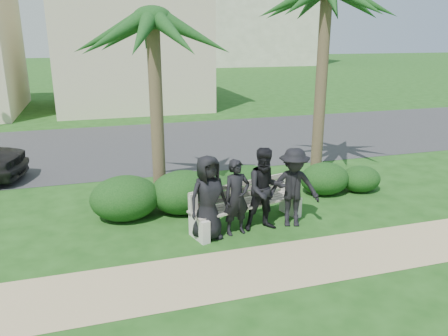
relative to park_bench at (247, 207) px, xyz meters
The scene contains 17 objects.
ground 0.51m from the park_bench, ahead, with size 160.00×160.00×0.00m, color #1A4413.
footpath 1.90m from the park_bench, 80.75° to the right, with size 30.00×1.60×0.01m, color tan.
asphalt_street 7.99m from the park_bench, 87.86° to the left, with size 160.00×8.00×0.01m, color #2D2D30.
stucco_bldg_right 18.28m from the park_bench, 92.24° to the left, with size 8.40×8.40×7.30m.
park_bench is the anchor object (origin of this frame).
man_a 1.15m from the park_bench, 158.49° to the right, with size 0.85×0.56×1.75m, color black.
man_b 0.63m from the park_bench, 137.02° to the right, with size 0.58×0.38×1.60m, color black.
man_c 0.64m from the park_bench, 47.44° to the right, with size 0.87×0.68×1.79m, color black.
man_d 1.08m from the park_bench, 17.47° to the right, with size 1.12×0.64×1.73m, color black.
hedge_a 2.69m from the park_bench, 149.33° to the left, with size 1.28×1.06×0.83m, color #0E330F.
hedge_b 2.76m from the park_bench, 154.99° to the left, with size 1.55×1.28×1.01m, color #0E330F.
hedge_c 1.31m from the park_bench, 106.01° to the left, with size 1.19×0.98×0.77m, color #0E330F.
hedge_d 1.61m from the park_bench, 69.38° to the left, with size 1.36×1.13×0.89m, color #0E330F.
hedge_e 2.92m from the park_bench, 26.45° to the left, with size 1.29×1.07×0.84m, color #0E330F.
hedge_f 3.81m from the park_bench, 18.17° to the left, with size 1.07×0.89×0.70m, color #0E330F.
hedge_extra 1.65m from the park_bench, 134.94° to the left, with size 1.55×1.28×1.01m, color #0E330F.
palm_left 4.73m from the park_bench, 125.45° to the left, with size 3.00×3.00×5.26m.
Camera 1 is at (-3.34, -8.23, 3.98)m, focal length 35.00 mm.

